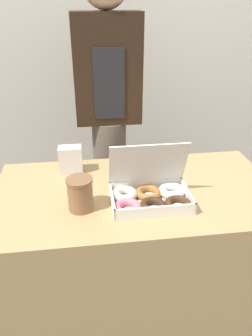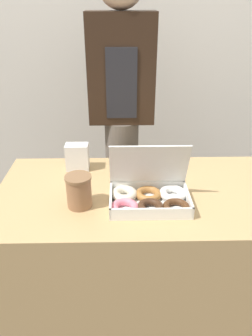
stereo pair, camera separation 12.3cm
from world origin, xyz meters
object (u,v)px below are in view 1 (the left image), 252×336
(donut_box, at_px, (150,195))
(napkin_holder, at_px, (71,159))
(coffee_cup, at_px, (80,194))
(person_customer, at_px, (108,104))

(donut_box, relative_size, napkin_holder, 2.72)
(donut_box, distance_m, coffee_cup, 0.27)
(coffee_cup, height_order, person_customer, person_customer)
(donut_box, relative_size, person_customer, 0.20)
(donut_box, height_order, person_customer, person_customer)
(coffee_cup, relative_size, napkin_holder, 1.05)
(coffee_cup, distance_m, person_customer, 0.71)
(donut_box, bearing_deg, coffee_cup, -178.25)
(coffee_cup, height_order, napkin_holder, coffee_cup)
(napkin_holder, bearing_deg, person_customer, 61.50)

